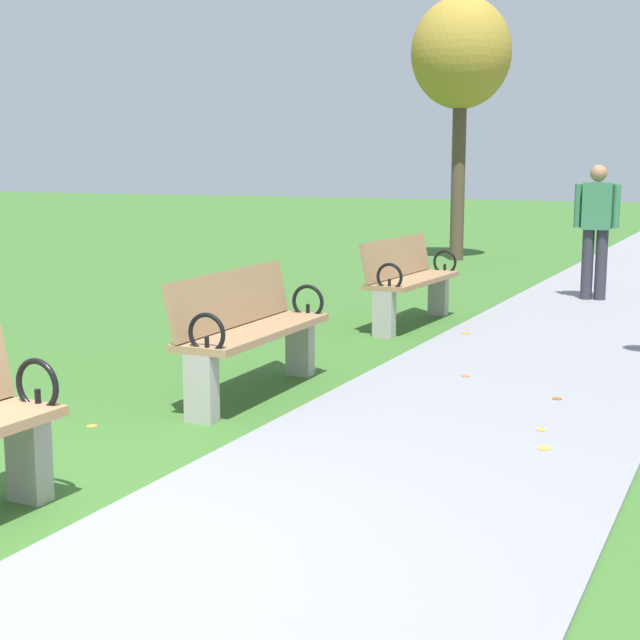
% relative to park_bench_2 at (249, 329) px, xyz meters
% --- Properties ---
extents(park_bench_2, '(0.51, 1.61, 0.90)m').
position_rel_park_bench_2_xyz_m(park_bench_2, '(0.00, 0.00, 0.00)').
color(park_bench_2, '#93704C').
rests_on(park_bench_2, ground).
extents(park_bench_3, '(0.53, 1.62, 0.90)m').
position_rel_park_bench_2_xyz_m(park_bench_3, '(0.00, 3.30, 0.00)').
color(park_bench_3, '#93704C').
rests_on(park_bench_3, ground).
extents(tree_2, '(1.68, 1.68, 4.41)m').
position_rel_park_bench_2_xyz_m(tree_2, '(-1.55, 9.93, 2.94)').
color(tree_2, '#4C3D2D').
rests_on(tree_2, ground).
extents(pedestrian_walking, '(0.53, 0.26, 1.62)m').
position_rel_park_bench_2_xyz_m(pedestrian_walking, '(1.43, 5.90, 0.44)').
color(pedestrian_walking, '#2D2D38').
rests_on(pedestrian_walking, paved_walkway).
extents(scattered_leaves, '(3.73, 7.64, 0.02)m').
position_rel_park_bench_2_xyz_m(scattered_leaves, '(0.33, 0.43, -0.47)').
color(scattered_leaves, '#BC842D').
rests_on(scattered_leaves, ground).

